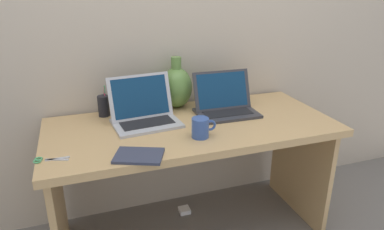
% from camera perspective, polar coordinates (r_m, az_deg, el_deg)
% --- Properties ---
extents(back_wall, '(4.40, 0.04, 2.40)m').
position_cam_1_polar(back_wall, '(2.10, -3.51, 14.89)').
color(back_wall, '#BCAD99').
rests_on(back_wall, ground).
extents(desk, '(1.53, 0.69, 0.71)m').
position_cam_1_polar(desk, '(1.93, 0.00, -5.49)').
color(desk, tan).
rests_on(desk, ground).
extents(laptop_left, '(0.37, 0.29, 0.24)m').
position_cam_1_polar(laptop_left, '(1.88, -7.90, 0.68)').
color(laptop_left, '#B2B2B7').
rests_on(laptop_left, desk).
extents(laptop_right, '(0.35, 0.25, 0.23)m').
position_cam_1_polar(laptop_right, '(2.01, 5.35, 2.07)').
color(laptop_right, '#333338').
rests_on(laptop_right, desk).
extents(green_vase, '(0.19, 0.19, 0.30)m').
position_cam_1_polar(green_vase, '(2.08, -2.54, 4.62)').
color(green_vase, '#5B843D').
rests_on(green_vase, desk).
extents(notebook_stack, '(0.25, 0.21, 0.01)m').
position_cam_1_polar(notebook_stack, '(1.54, -8.68, -6.59)').
color(notebook_stack, '#33384C').
rests_on(notebook_stack, desk).
extents(coffee_mug, '(0.12, 0.08, 0.10)m').
position_cam_1_polar(coffee_mug, '(1.69, 1.44, -2.08)').
color(coffee_mug, '#335199').
rests_on(coffee_mug, desk).
extents(pen_cup, '(0.06, 0.06, 0.18)m').
position_cam_1_polar(pen_cup, '(2.01, -14.24, 1.49)').
color(pen_cup, black).
rests_on(pen_cup, desk).
extents(scissors, '(0.15, 0.07, 0.01)m').
position_cam_1_polar(scissors, '(1.62, -22.91, -6.76)').
color(scissors, '#B7B7BC').
rests_on(scissors, desk).
extents(power_brick, '(0.07, 0.07, 0.03)m').
position_cam_1_polar(power_brick, '(2.38, -1.26, -15.29)').
color(power_brick, white).
rests_on(power_brick, ground).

